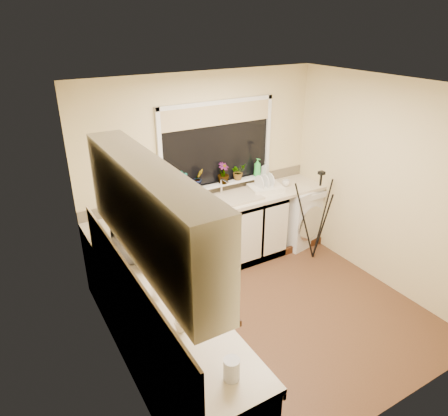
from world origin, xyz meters
TOP-DOWN VIEW (x-y plane):
  - floor at (0.00, 0.00)m, footprint 3.20×3.20m
  - ceiling at (0.00, 0.00)m, footprint 3.20×3.20m
  - wall_back at (0.00, 1.50)m, footprint 3.20×0.00m
  - wall_front at (0.00, -1.50)m, footprint 3.20×0.00m
  - wall_left at (-1.60, 0.00)m, footprint 0.00×3.00m
  - wall_right at (1.60, 0.00)m, footprint 0.00×3.00m
  - base_cabinet_back at (-0.33, 1.20)m, footprint 2.55×0.60m
  - base_cabinet_left at (-1.30, -0.30)m, footprint 0.54×2.40m
  - worktop_back at (0.00, 1.20)m, footprint 3.20×0.60m
  - worktop_left at (-1.30, -0.30)m, footprint 0.60×2.40m
  - upper_cabinet at (-1.44, -0.45)m, footprint 0.28×1.90m
  - splashback_left at (-1.59, -0.30)m, footprint 0.02×2.40m
  - splashback_back at (0.00, 1.49)m, footprint 3.20×0.02m
  - window_glass at (0.20, 1.49)m, footprint 1.50×0.02m
  - window_blind at (0.20, 1.46)m, footprint 1.50×0.02m
  - windowsill at (0.20, 1.43)m, footprint 1.60×0.14m
  - sink at (0.20, 1.20)m, footprint 0.82×0.46m
  - faucet at (0.20, 1.38)m, footprint 0.03×0.03m
  - washing_machine at (1.33, 1.19)m, footprint 0.71×0.69m
  - laptop at (-0.40, 1.14)m, footprint 0.33×0.31m
  - kettle at (-1.25, 0.23)m, footprint 0.15×0.15m
  - dish_rack at (0.79, 1.21)m, footprint 0.49×0.41m
  - tripod at (1.25, 0.68)m, footprint 0.78×0.78m
  - glass_jug at (-1.26, -1.25)m, footprint 0.11×0.11m
  - steel_jar at (-1.35, -0.22)m, footprint 0.09×0.09m
  - microwave at (-1.25, 0.62)m, footprint 0.54×0.68m
  - plant_a at (-0.32, 1.39)m, footprint 0.16×0.14m
  - plant_b at (-0.11, 1.42)m, footprint 0.14×0.12m
  - plant_c at (0.24, 1.40)m, footprint 0.19×0.19m
  - plant_d at (0.48, 1.42)m, footprint 0.22×0.20m
  - soap_bottle_green at (0.77, 1.39)m, footprint 0.12×0.12m
  - soap_bottle_clear at (0.90, 1.40)m, footprint 0.10×0.10m
  - cup_back at (1.12, 1.20)m, footprint 0.14×0.14m
  - cup_left at (-1.35, -0.68)m, footprint 0.11×0.11m

SIDE VIEW (x-z plane):
  - floor at x=0.00m, z-range 0.00..0.00m
  - base_cabinet_back at x=-0.33m, z-range 0.00..0.86m
  - base_cabinet_left at x=-1.30m, z-range 0.00..0.86m
  - washing_machine at x=1.33m, z-range 0.00..0.86m
  - tripod at x=1.25m, z-range 0.00..1.25m
  - worktop_back at x=0.00m, z-range 0.86..0.90m
  - worktop_left at x=-1.30m, z-range 0.86..0.90m
  - sink at x=0.20m, z-range 0.90..0.93m
  - dish_rack at x=0.79m, z-range 0.90..0.97m
  - cup_back at x=1.12m, z-range 0.90..0.99m
  - cup_left at x=-1.35m, z-range 0.90..0.99m
  - laptop at x=-0.40m, z-range 0.85..1.06m
  - steel_jar at x=-1.35m, z-range 0.90..1.02m
  - splashback_back at x=0.00m, z-range 0.90..1.04m
  - glass_jug at x=-1.26m, z-range 0.90..1.06m
  - kettle at x=-1.25m, z-range 0.90..1.09m
  - faucet at x=0.20m, z-range 0.90..1.14m
  - windowsill at x=0.20m, z-range 1.02..1.05m
  - microwave at x=-1.25m, z-range 0.90..1.23m
  - splashback_left at x=-1.59m, z-range 0.90..1.35m
  - soap_bottle_clear at x=0.90m, z-range 1.05..1.22m
  - plant_d at x=0.48m, z-range 1.05..1.27m
  - soap_bottle_green at x=0.77m, z-range 1.05..1.30m
  - plant_b at x=-0.11m, z-range 1.05..1.30m
  - plant_a at x=-0.32m, z-range 1.05..1.32m
  - plant_c at x=0.24m, z-range 1.05..1.32m
  - wall_back at x=0.00m, z-range -0.38..2.83m
  - wall_front at x=0.00m, z-range -0.38..2.83m
  - wall_left at x=-1.60m, z-range -0.27..2.73m
  - wall_right at x=1.60m, z-range -0.27..2.73m
  - window_glass at x=0.20m, z-range 1.05..2.05m
  - upper_cabinet at x=-1.44m, z-range 1.45..2.15m
  - window_blind at x=0.20m, z-range 1.80..2.05m
  - ceiling at x=0.00m, z-range 2.45..2.45m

